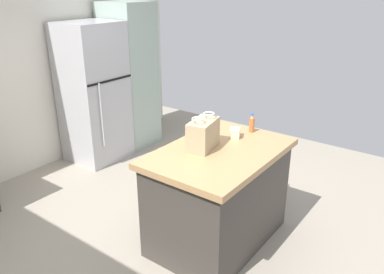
{
  "coord_description": "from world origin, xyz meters",
  "views": [
    {
      "loc": [
        -2.35,
        -2.01,
        2.29
      ],
      "look_at": [
        0.27,
        -0.07,
        0.97
      ],
      "focal_mm": 36.23,
      "sensor_mm": 36.0,
      "label": 1
    }
  ],
  "objects_px": {
    "shopping_bag": "(203,134)",
    "bottle": "(252,124)",
    "tall_cabinet": "(130,76)",
    "refrigerator": "(94,93)",
    "kitchen_island": "(218,196)",
    "small_box": "(235,133)"
  },
  "relations": [
    {
      "from": "kitchen_island",
      "to": "bottle",
      "type": "bearing_deg",
      "value": -1.1
    },
    {
      "from": "refrigerator",
      "to": "bottle",
      "type": "relative_size",
      "value": 9.34
    },
    {
      "from": "small_box",
      "to": "bottle",
      "type": "xyz_separation_m",
      "value": [
        0.22,
        -0.06,
        0.04
      ]
    },
    {
      "from": "small_box",
      "to": "shopping_bag",
      "type": "bearing_deg",
      "value": 166.15
    },
    {
      "from": "kitchen_island",
      "to": "tall_cabinet",
      "type": "distance_m",
      "value": 2.74
    },
    {
      "from": "tall_cabinet",
      "to": "refrigerator",
      "type": "bearing_deg",
      "value": -179.98
    },
    {
      "from": "kitchen_island",
      "to": "refrigerator",
      "type": "height_order",
      "value": "refrigerator"
    },
    {
      "from": "kitchen_island",
      "to": "tall_cabinet",
      "type": "xyz_separation_m",
      "value": [
        1.27,
        2.36,
        0.55
      ]
    },
    {
      "from": "refrigerator",
      "to": "bottle",
      "type": "height_order",
      "value": "refrigerator"
    },
    {
      "from": "kitchen_island",
      "to": "refrigerator",
      "type": "distance_m",
      "value": 2.47
    },
    {
      "from": "shopping_bag",
      "to": "small_box",
      "type": "bearing_deg",
      "value": -13.85
    },
    {
      "from": "kitchen_island",
      "to": "refrigerator",
      "type": "bearing_deg",
      "value": 75.91
    },
    {
      "from": "shopping_bag",
      "to": "bottle",
      "type": "distance_m",
      "value": 0.62
    },
    {
      "from": "refrigerator",
      "to": "shopping_bag",
      "type": "relative_size",
      "value": 5.01
    },
    {
      "from": "tall_cabinet",
      "to": "small_box",
      "type": "relative_size",
      "value": 17.37
    },
    {
      "from": "kitchen_island",
      "to": "tall_cabinet",
      "type": "height_order",
      "value": "tall_cabinet"
    },
    {
      "from": "shopping_bag",
      "to": "bottle",
      "type": "height_order",
      "value": "shopping_bag"
    },
    {
      "from": "tall_cabinet",
      "to": "shopping_bag",
      "type": "bearing_deg",
      "value": -120.76
    },
    {
      "from": "refrigerator",
      "to": "small_box",
      "type": "relative_size",
      "value": 15.58
    },
    {
      "from": "kitchen_island",
      "to": "bottle",
      "type": "distance_m",
      "value": 0.78
    },
    {
      "from": "kitchen_island",
      "to": "shopping_bag",
      "type": "distance_m",
      "value": 0.61
    },
    {
      "from": "refrigerator",
      "to": "shopping_bag",
      "type": "bearing_deg",
      "value": -106.16
    }
  ]
}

